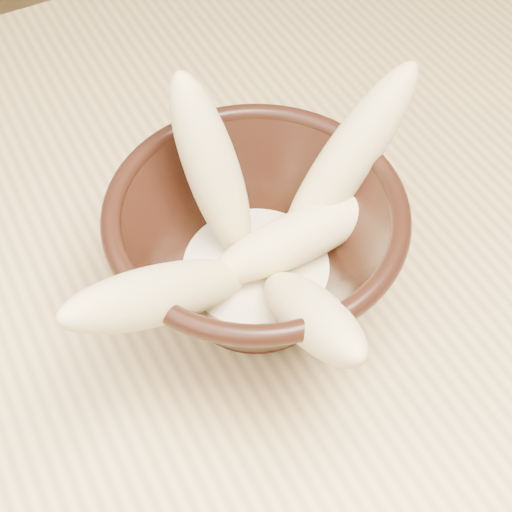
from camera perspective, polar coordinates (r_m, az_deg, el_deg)
The scene contains 8 objects.
table at distance 0.65m, azimuth -0.92°, elevation -2.72°, with size 1.20×0.80×0.75m.
bowl at distance 0.50m, azimuth -0.00°, elevation 0.66°, with size 0.20×0.20×0.11m.
milk_puddle at distance 0.52m, azimuth -0.00°, elevation -1.18°, with size 0.12×0.12×0.02m, color beige.
banana_upright at distance 0.50m, azimuth -3.52°, elevation 6.93°, with size 0.04×0.04×0.14m, color #FBDC94.
banana_left at distance 0.44m, azimuth -7.22°, elevation -2.97°, with size 0.04×0.04×0.18m, color #FBDC94.
banana_right at distance 0.51m, azimuth 7.25°, elevation 7.54°, with size 0.04×0.04×0.16m, color #FBDC94.
banana_across at distance 0.51m, azimuth 3.48°, elevation 1.55°, with size 0.04×0.04×0.14m, color #FBDC94.
banana_front at distance 0.45m, azimuth 4.33°, elevation -4.71°, with size 0.04×0.04×0.15m, color #FBDC94.
Camera 1 is at (-0.16, -0.33, 1.21)m, focal length 50.00 mm.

